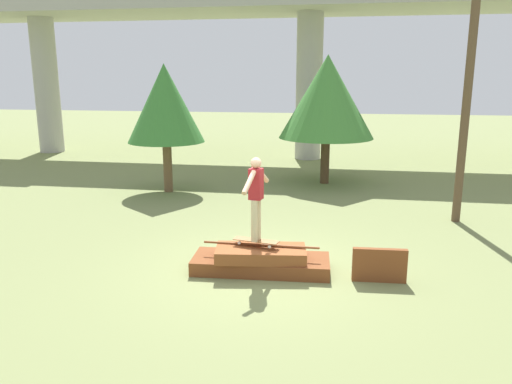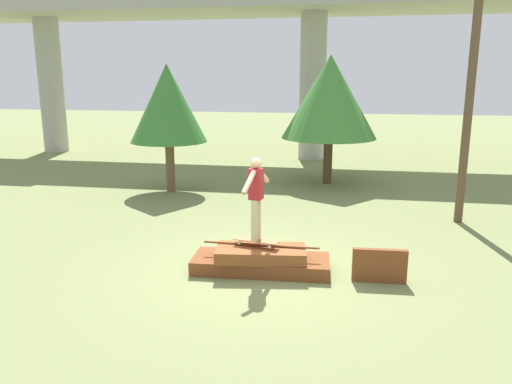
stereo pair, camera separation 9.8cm
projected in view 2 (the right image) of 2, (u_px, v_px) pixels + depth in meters
ground_plane at (261, 270)px, 9.26m from camera, size 80.00×80.00×0.00m
scrap_pile at (261, 261)px, 9.18m from camera, size 2.56×1.10×0.52m
scrap_plank_loose at (379, 266)px, 8.67m from camera, size 0.94×0.16×0.61m
skateboard at (256, 241)px, 9.08m from camera, size 0.86×0.37×0.09m
skater at (256, 193)px, 8.88m from camera, size 0.32×1.16×1.52m
highway_overpass at (314, 18)px, 20.43m from camera, size 44.00×4.23×6.68m
utility_pole at (472, 74)px, 11.53m from camera, size 1.30×0.20×6.88m
tree_behind_left at (330, 97)px, 16.13m from camera, size 3.10×3.10×4.20m
tree_behind_right at (168, 104)px, 15.00m from camera, size 2.33×2.33×3.89m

